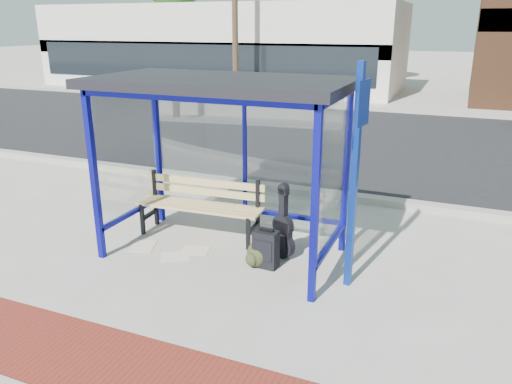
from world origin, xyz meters
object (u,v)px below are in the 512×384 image
at_px(bench, 201,203).
at_px(backpack, 256,255).
at_px(suitcase, 266,249).
at_px(guitar_bag, 283,233).

bearing_deg(bench, backpack, -32.94).
relative_size(bench, backpack, 5.39).
bearing_deg(backpack, bench, 172.04).
bearing_deg(bench, suitcase, -29.25).
bearing_deg(guitar_bag, bench, -169.06).
distance_m(bench, guitar_bag, 1.44).
xyz_separation_m(bench, guitar_bag, (1.41, -0.27, -0.15)).
relative_size(guitar_bag, backpack, 2.78).
distance_m(suitcase, backpack, 0.15).
relative_size(guitar_bag, suitcase, 1.82).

